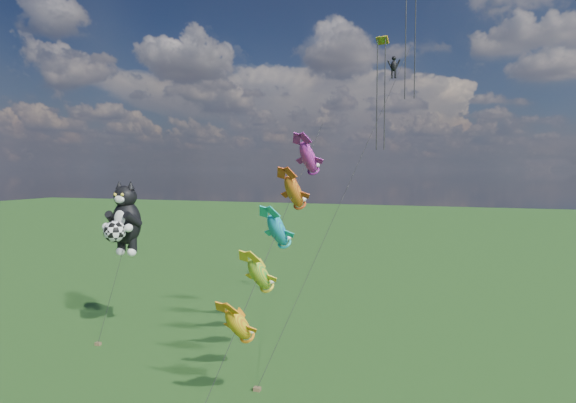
% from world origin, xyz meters
% --- Properties ---
extents(ground, '(300.00, 300.00, 0.00)m').
position_xyz_m(ground, '(0.00, 0.00, 0.00)').
color(ground, '#10370D').
extents(cat_kite_rig, '(2.61, 4.22, 11.82)m').
position_xyz_m(cat_kite_rig, '(-0.59, 6.83, 8.93)').
color(cat_kite_rig, brown).
rests_on(cat_kite_rig, ground).
extents(fish_windsock_rig, '(2.67, 15.82, 16.04)m').
position_xyz_m(fish_windsock_rig, '(13.13, 3.25, 9.02)').
color(fish_windsock_rig, brown).
rests_on(fish_windsock_rig, ground).
extents(parafoil_rig, '(7.83, 16.21, 27.64)m').
position_xyz_m(parafoil_rig, '(18.40, 14.80, 20.87)').
color(parafoil_rig, brown).
rests_on(parafoil_rig, ground).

